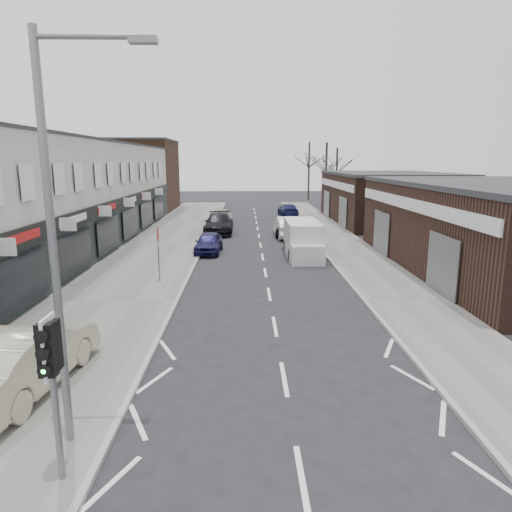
{
  "coord_description": "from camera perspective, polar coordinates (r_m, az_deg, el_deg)",
  "views": [
    {
      "loc": [
        -1.02,
        -9.41,
        5.81
      ],
      "look_at": [
        -0.68,
        5.88,
        2.6
      ],
      "focal_mm": 32.0,
      "sensor_mm": 36.0,
      "label": 1
    }
  ],
  "objects": [
    {
      "name": "parked_car_left_a",
      "position": [
        29.29,
        -5.93,
        1.66
      ],
      "size": [
        1.75,
        3.94,
        1.32
      ],
      "primitive_type": "imported",
      "rotation": [
        0.0,
        0.0,
        -0.05
      ],
      "color": "#161440",
      "rests_on": "ground"
    },
    {
      "name": "parked_car_left_c",
      "position": [
        43.45,
        -4.44,
        4.97
      ],
      "size": [
        2.33,
        4.67,
        1.27
      ],
      "primitive_type": "imported",
      "rotation": [
        0.0,
        0.0,
        0.05
      ],
      "color": "#BCB897",
      "rests_on": "ground"
    },
    {
      "name": "tree_far_a",
      "position": [
        58.57,
        8.61,
        6.02
      ],
      "size": [
        3.6,
        3.6,
        8.0
      ],
      "primitive_type": null,
      "color": "#382D26",
      "rests_on": "ground"
    },
    {
      "name": "pavement_right",
      "position": [
        32.64,
        10.7,
        1.49
      ],
      "size": [
        3.5,
        64.0,
        0.12
      ],
      "primitive_type": "cube",
      "color": "slate",
      "rests_on": "ground"
    },
    {
      "name": "pavement_left",
      "position": [
        32.44,
        -11.45,
        1.4
      ],
      "size": [
        5.5,
        64.0,
        0.12
      ],
      "primitive_type": "cube",
      "color": "slate",
      "rests_on": "ground"
    },
    {
      "name": "brick_block_far",
      "position": [
        55.85,
        -14.41,
        9.62
      ],
      "size": [
        8.0,
        10.0,
        8.0
      ],
      "primitive_type": "cube",
      "color": "#432C1C",
      "rests_on": "ground"
    },
    {
      "name": "sedan_on_pavement",
      "position": [
        13.11,
        -26.97,
        -11.28
      ],
      "size": [
        2.29,
        5.16,
        1.65
      ],
      "primitive_type": "imported",
      "rotation": [
        0.0,
        0.0,
        3.03
      ],
      "color": "#B4AE90",
      "rests_on": "pavement_left"
    },
    {
      "name": "shop_terrace_left",
      "position": [
        31.57,
        -24.75,
        6.67
      ],
      "size": [
        8.0,
        41.0,
        7.1
      ],
      "primitive_type": "cube",
      "color": "beige",
      "rests_on": "ground"
    },
    {
      "name": "right_unit_near",
      "position": [
        27.27,
        28.49,
        2.91
      ],
      "size": [
        10.0,
        18.0,
        4.5
      ],
      "primitive_type": "cube",
      "color": "#341F18",
      "rests_on": "ground"
    },
    {
      "name": "traffic_light",
      "position": [
        8.81,
        -24.28,
        -11.91
      ],
      "size": [
        0.28,
        0.6,
        3.1
      ],
      "color": "slate",
      "rests_on": "pavement_left"
    },
    {
      "name": "parked_car_left_b",
      "position": [
        37.21,
        -4.68,
        4.07
      ],
      "size": [
        2.28,
        5.53,
        1.6
      ],
      "primitive_type": "imported",
      "rotation": [
        0.0,
        0.0,
        0.01
      ],
      "color": "black",
      "rests_on": "ground"
    },
    {
      "name": "parked_car_right_b",
      "position": [
        35.93,
        3.87,
        3.81
      ],
      "size": [
        1.96,
        4.74,
        1.61
      ],
      "primitive_type": "imported",
      "rotation": [
        0.0,
        0.0,
        3.13
      ],
      "color": "black",
      "rests_on": "ground"
    },
    {
      "name": "ground",
      "position": [
        11.1,
        4.44,
        -19.72
      ],
      "size": [
        160.0,
        160.0,
        0.0
      ],
      "primitive_type": "plane",
      "color": "black",
      "rests_on": "ground"
    },
    {
      "name": "white_van",
      "position": [
        28.29,
        5.84,
        2.04
      ],
      "size": [
        1.98,
        5.55,
        2.16
      ],
      "rotation": [
        0.0,
        0.0,
        -0.0
      ],
      "color": "silver",
      "rests_on": "ground"
    },
    {
      "name": "street_lamp",
      "position": [
        9.37,
        -23.29,
        3.6
      ],
      "size": [
        2.23,
        0.22,
        8.0
      ],
      "color": "slate",
      "rests_on": "pavement_left"
    },
    {
      "name": "warning_sign",
      "position": [
        22.1,
        -12.07,
        2.19
      ],
      "size": [
        0.12,
        0.8,
        2.7
      ],
      "color": "slate",
      "rests_on": "pavement_left"
    },
    {
      "name": "tree_far_b",
      "position": [
        64.89,
        9.9,
        6.53
      ],
      "size": [
        3.6,
        3.6,
        7.5
      ],
      "primitive_type": null,
      "color": "#382D26",
      "rests_on": "ground"
    },
    {
      "name": "tree_far_c",
      "position": [
        70.3,
        6.54,
        7.03
      ],
      "size": [
        3.6,
        3.6,
        8.5
      ],
      "primitive_type": null,
      "color": "#382D26",
      "rests_on": "ground"
    },
    {
      "name": "right_unit_far",
      "position": [
        45.6,
        16.08,
        6.91
      ],
      "size": [
        10.0,
        16.0,
        4.5
      ],
      "primitive_type": "cube",
      "color": "#341F18",
      "rests_on": "ground"
    },
    {
      "name": "parked_car_right_a",
      "position": [
        35.21,
        3.98,
        3.66
      ],
      "size": [
        1.93,
        5.01,
        1.63
      ],
      "primitive_type": "imported",
      "rotation": [
        0.0,
        0.0,
        3.18
      ],
      "color": "white",
      "rests_on": "ground"
    },
    {
      "name": "parked_car_right_c",
      "position": [
        49.14,
        4.01,
        5.79
      ],
      "size": [
        2.09,
        4.59,
        1.3
      ],
      "primitive_type": "imported",
      "rotation": [
        0.0,
        0.0,
        3.2
      ],
      "color": "#161B46",
      "rests_on": "ground"
    }
  ]
}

